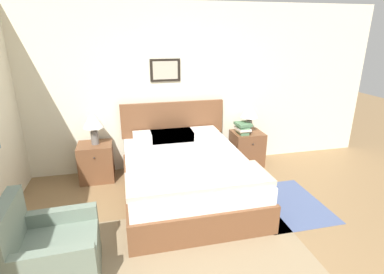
% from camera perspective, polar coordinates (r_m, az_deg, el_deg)
% --- Properties ---
extents(wall_back, '(6.96, 0.09, 2.60)m').
position_cam_1_polar(wall_back, '(4.85, -3.60, 9.15)').
color(wall_back, beige).
rests_on(wall_back, ground_plane).
extents(area_rug_main, '(2.39, 1.87, 0.01)m').
position_cam_1_polar(area_rug_main, '(3.19, 0.83, -23.10)').
color(area_rug_main, '#897556').
rests_on(area_rug_main, ground_plane).
extents(area_rug_bedside, '(0.94, 1.15, 0.01)m').
position_cam_1_polar(area_rug_bedside, '(4.26, 17.36, -11.96)').
color(area_rug_bedside, '#47567F').
rests_on(area_rug_bedside, ground_plane).
extents(bed, '(1.65, 2.09, 1.11)m').
position_cam_1_polar(bed, '(4.12, -1.17, -7.17)').
color(bed, brown).
rests_on(bed, ground_plane).
extents(armchair, '(0.78, 0.74, 0.84)m').
position_cam_1_polar(armchair, '(3.12, -25.45, -19.67)').
color(armchair, slate).
rests_on(armchair, ground_plane).
extents(nightstand_near_window, '(0.50, 0.47, 0.58)m').
position_cam_1_polar(nightstand_near_window, '(4.80, -17.75, -4.51)').
color(nightstand_near_window, brown).
rests_on(nightstand_near_window, ground_plane).
extents(nightstand_by_door, '(0.50, 0.47, 0.58)m').
position_cam_1_polar(nightstand_by_door, '(5.18, 10.38, -2.13)').
color(nightstand_by_door, brown).
rests_on(nightstand_by_door, ground_plane).
extents(table_lamp_near_window, '(0.30, 0.30, 0.51)m').
position_cam_1_polar(table_lamp_near_window, '(4.59, -18.37, 2.94)').
color(table_lamp_near_window, slate).
rests_on(table_lamp_near_window, nightstand_near_window).
extents(table_lamp_by_door, '(0.30, 0.30, 0.51)m').
position_cam_1_polar(table_lamp_by_door, '(4.99, 10.91, 4.84)').
color(table_lamp_by_door, slate).
rests_on(table_lamp_by_door, nightstand_by_door).
extents(book_thick_bottom, '(0.15, 0.25, 0.04)m').
position_cam_1_polar(book_thick_bottom, '(4.99, 9.61, 0.88)').
color(book_thick_bottom, '#4C7551').
rests_on(book_thick_bottom, nightstand_by_door).
extents(book_hardcover_middle, '(0.19, 0.23, 0.02)m').
position_cam_1_polar(book_hardcover_middle, '(4.98, 9.63, 1.25)').
color(book_hardcover_middle, beige).
rests_on(book_hardcover_middle, book_thick_bottom).
extents(book_novel_upper, '(0.20, 0.28, 0.03)m').
position_cam_1_polar(book_novel_upper, '(4.97, 9.65, 1.57)').
color(book_novel_upper, silver).
rests_on(book_novel_upper, book_hardcover_middle).
extents(book_slim_near_top, '(0.16, 0.24, 0.04)m').
position_cam_1_polar(book_slim_near_top, '(4.96, 9.67, 1.98)').
color(book_slim_near_top, '#4C7551').
rests_on(book_slim_near_top, book_novel_upper).
extents(book_paperback_top, '(0.25, 0.28, 0.04)m').
position_cam_1_polar(book_paperback_top, '(4.95, 9.70, 2.44)').
color(book_paperback_top, '#4C7551').
rests_on(book_paperback_top, book_slim_near_top).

